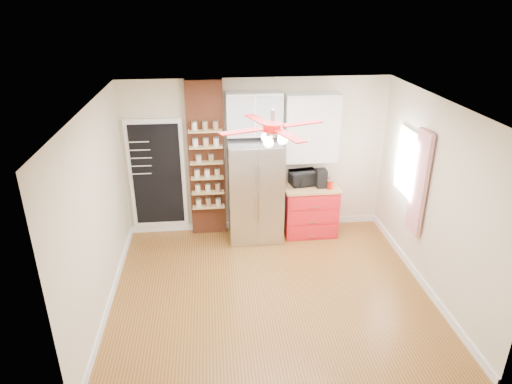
{
  "coord_description": "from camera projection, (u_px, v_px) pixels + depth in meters",
  "views": [
    {
      "loc": [
        -0.76,
        -5.4,
        3.95
      ],
      "look_at": [
        -0.11,
        0.9,
        1.17
      ],
      "focal_mm": 32.0,
      "sensor_mm": 36.0,
      "label": 1
    }
  ],
  "objects": [
    {
      "name": "toaster_oven",
      "position": [
        303.0,
        178.0,
        7.84
      ],
      "size": [
        0.5,
        0.39,
        0.25
      ],
      "primitive_type": "imported",
      "rotation": [
        0.0,
        0.0,
        0.19
      ],
      "color": "black",
      "rests_on": "red_cabinet"
    },
    {
      "name": "curtain",
      "position": [
        419.0,
        183.0,
        6.52
      ],
      "size": [
        0.06,
        0.4,
        1.55
      ],
      "primitive_type": "cube",
      "color": "red",
      "rests_on": "wall_right"
    },
    {
      "name": "wall_left",
      "position": [
        97.0,
        214.0,
        5.83
      ],
      "size": [
        0.02,
        4.0,
        2.7
      ],
      "primitive_type": "cube",
      "color": "beige",
      "rests_on": "floor"
    },
    {
      "name": "fridge",
      "position": [
        255.0,
        191.0,
        7.71
      ],
      "size": [
        0.9,
        0.7,
        1.75
      ],
      "primitive_type": "cube",
      "color": "silver",
      "rests_on": "floor"
    },
    {
      "name": "upper_glass_cabinet",
      "position": [
        254.0,
        114.0,
        7.37
      ],
      "size": [
        0.9,
        0.35,
        0.7
      ],
      "primitive_type": "cube",
      "color": "white",
      "rests_on": "wall_back"
    },
    {
      "name": "wall_back",
      "position": [
        256.0,
        157.0,
        7.86
      ],
      "size": [
        4.5,
        0.02,
        2.7
      ],
      "primitive_type": "cube",
      "color": "beige",
      "rests_on": "floor"
    },
    {
      "name": "coffee_maker",
      "position": [
        321.0,
        178.0,
        7.74
      ],
      "size": [
        0.18,
        0.21,
        0.31
      ],
      "primitive_type": "cube",
      "rotation": [
        0.0,
        0.0,
        0.05
      ],
      "color": "black",
      "rests_on": "red_cabinet"
    },
    {
      "name": "wall_right",
      "position": [
        434.0,
        199.0,
        6.25
      ],
      "size": [
        0.02,
        4.0,
        2.7
      ],
      "primitive_type": "cube",
      "color": "beige",
      "rests_on": "floor"
    },
    {
      "name": "ceiling_fan",
      "position": [
        273.0,
        128.0,
        5.6
      ],
      "size": [
        1.4,
        1.4,
        0.44
      ],
      "color": "silver",
      "rests_on": "ceiling"
    },
    {
      "name": "window",
      "position": [
        408.0,
        163.0,
        6.99
      ],
      "size": [
        0.04,
        0.75,
        1.05
      ],
      "primitive_type": "cube",
      "color": "white",
      "rests_on": "wall_right"
    },
    {
      "name": "canister_right",
      "position": [
        329.0,
        180.0,
        7.88
      ],
      "size": [
        0.11,
        0.11,
        0.13
      ],
      "primitive_type": "cylinder",
      "rotation": [
        0.0,
        0.0,
        0.24
      ],
      "color": "#B0091A",
      "rests_on": "red_cabinet"
    },
    {
      "name": "pantry_jar_oats",
      "position": [
        199.0,
        159.0,
        7.51
      ],
      "size": [
        0.12,
        0.12,
        0.12
      ],
      "primitive_type": "cylinder",
      "rotation": [
        0.0,
        0.0,
        -0.35
      ],
      "color": "#C0B093",
      "rests_on": "brick_pillar"
    },
    {
      "name": "canister_left",
      "position": [
        330.0,
        185.0,
        7.69
      ],
      "size": [
        0.12,
        0.12,
        0.15
      ],
      "primitive_type": "cylinder",
      "rotation": [
        0.0,
        0.0,
        -0.21
      ],
      "color": "#B11C09",
      "rests_on": "red_cabinet"
    },
    {
      "name": "brick_pillar",
      "position": [
        207.0,
        160.0,
        7.71
      ],
      "size": [
        0.6,
        0.16,
        2.7
      ],
      "primitive_type": "cube",
      "color": "brown",
      "rests_on": "floor"
    },
    {
      "name": "upper_shelf_unit",
      "position": [
        312.0,
        128.0,
        7.6
      ],
      "size": [
        0.9,
        0.3,
        1.15
      ],
      "primitive_type": "cube",
      "color": "white",
      "rests_on": "wall_back"
    },
    {
      "name": "floor",
      "position": [
        270.0,
        291.0,
        6.58
      ],
      "size": [
        4.5,
        4.5,
        0.0
      ],
      "primitive_type": "plane",
      "color": "brown",
      "rests_on": "ground"
    },
    {
      "name": "red_cabinet",
      "position": [
        310.0,
        209.0,
        8.01
      ],
      "size": [
        0.94,
        0.64,
        0.9
      ],
      "color": "red",
      "rests_on": "floor"
    },
    {
      "name": "wall_front",
      "position": [
        300.0,
        299.0,
        4.22
      ],
      "size": [
        4.5,
        0.02,
        2.7
      ],
      "primitive_type": "cube",
      "color": "beige",
      "rests_on": "floor"
    },
    {
      "name": "chalkboard",
      "position": [
        157.0,
        175.0,
        7.77
      ],
      "size": [
        0.95,
        0.05,
        1.95
      ],
      "color": "white",
      "rests_on": "wall_back"
    },
    {
      "name": "ceiling",
      "position": [
        273.0,
        106.0,
        5.49
      ],
      "size": [
        4.5,
        4.5,
        0.0
      ],
      "primitive_type": "plane",
      "color": "white",
      "rests_on": "wall_back"
    },
    {
      "name": "pantry_jar_beans",
      "position": [
        211.0,
        158.0,
        7.56
      ],
      "size": [
        0.1,
        0.1,
        0.11
      ],
      "primitive_type": "cylinder",
      "rotation": [
        0.0,
        0.0,
        0.07
      ],
      "color": "olive",
      "rests_on": "brick_pillar"
    }
  ]
}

